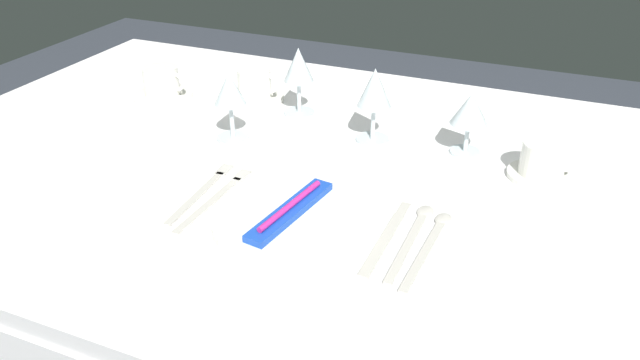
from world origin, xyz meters
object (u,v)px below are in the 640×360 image
Objects in this scene: spoon_dessert at (432,240)px; wine_glass_right at (374,92)px; coffee_cup_left at (162,81)px; dinner_knife at (386,239)px; wine_glass_far at (299,69)px; wine_glass_centre at (470,112)px; coffee_cup_right at (255,83)px; fork_inner at (203,190)px; dinner_plate at (292,219)px; coffee_cup_far at (544,159)px; toothbrush_package at (291,210)px; fork_outer at (217,197)px; wine_glass_left at (230,94)px; spoon_soup at (414,232)px.

wine_glass_right reaches higher than spoon_dessert.
dinner_knife is at bearing -28.30° from coffee_cup_left.
wine_glass_centre is at bearing -7.47° from wine_glass_far.
wine_glass_far reaches higher than coffee_cup_right.
fork_inner is 0.44m from coffee_cup_right.
dinner_plate is 0.23m from spoon_dessert.
coffee_cup_right is (-0.46, 0.44, 0.04)m from dinner_knife.
coffee_cup_right is (-0.12, 0.42, 0.04)m from fork_inner.
dinner_plate is at bearing -55.77° from coffee_cup_right.
wine_glass_centre is at bearing -0.98° from coffee_cup_left.
wine_glass_right is (-0.14, 0.34, 0.11)m from dinner_knife.
dinner_knife is at bearing -123.92° from coffee_cup_far.
coffee_cup_right is 0.15m from wine_glass_far.
coffee_cup_far is at bearing 41.38° from dinner_plate.
fork_outer is (-0.16, 0.02, -0.02)m from toothbrush_package.
coffee_cup_far reaches higher than fork_outer.
spoon_dessert is (0.07, 0.02, 0.00)m from dinner_knife.
wine_glass_left is (-0.48, 0.20, 0.10)m from spoon_dessert.
wine_glass_far is (-0.33, 0.40, 0.11)m from dinner_knife.
wine_glass_far is (-0.40, 0.38, 0.11)m from spoon_dessert.
coffee_cup_far is 0.66× the size of wine_glass_right.
toothbrush_package is 0.43m from wine_glass_centre.
coffee_cup_left is at bearing 143.94° from dinner_plate.
dinner_knife is 2.14× the size of coffee_cup_far.
coffee_cup_left is 0.73m from wine_glass_centre.
spoon_dessert is 2.13× the size of coffee_cup_left.
coffee_cup_far is at bearing -5.10° from wine_glass_right.
dinner_knife is 1.41× the size of wine_glass_right.
coffee_cup_left reaches higher than spoon_dessert.
wine_glass_right reaches higher than dinner_plate.
fork_inner is (-0.19, 0.03, -0.01)m from dinner_plate.
wine_glass_centre is (0.40, 0.33, 0.09)m from fork_inner.
wine_glass_centre is (0.21, 0.37, 0.08)m from dinner_plate.
wine_glass_centre is at bearing 92.35° from spoon_dessert.
dinner_plate is 2.52× the size of coffee_cup_far.
dinner_knife is 0.07m from spoon_dessert.
dinner_knife is 0.64m from coffee_cup_right.
wine_glass_centre reaches higher than toothbrush_package.
fork_outer is 1.01× the size of spoon_dessert.
coffee_cup_right is 0.68m from coffee_cup_far.
wine_glass_left is at bearing 135.82° from dinner_plate.
dinner_plate is 0.46m from wine_glass_far.
coffee_cup_right is at bearing 124.23° from toothbrush_package.
fork_outer is at bearing -16.72° from fork_inner.
wine_glass_far is (-0.39, 0.05, 0.02)m from wine_glass_centre.
spoon_dessert is at bearing 2.59° from fork_outer.
spoon_soup is at bearing 44.06° from dinner_knife.
wine_glass_right is (0.02, 0.35, 0.08)m from toothbrush_package.
dinner_knife is (0.31, -0.01, 0.00)m from fork_outer.
wine_glass_left is (-0.44, 0.19, 0.10)m from spoon_soup.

